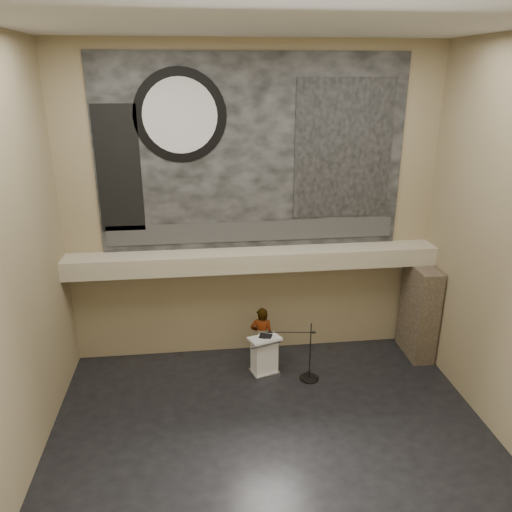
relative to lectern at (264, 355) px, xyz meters
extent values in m
plane|color=black|center=(-0.16, -2.63, -0.55)|extent=(10.00, 10.00, 0.00)
plane|color=silver|center=(-0.16, -2.63, 7.95)|extent=(10.00, 10.00, 0.00)
cube|color=#8E7D5A|center=(-0.16, 1.37, 3.70)|extent=(10.00, 0.02, 8.50)
cube|color=#8E7D5A|center=(-0.16, -6.63, 3.70)|extent=(10.00, 0.02, 8.50)
cube|color=#8E7D5A|center=(-5.16, -2.63, 3.70)|extent=(0.02, 8.00, 8.50)
cube|color=tan|center=(-0.16, 0.97, 2.40)|extent=(10.00, 0.80, 0.50)
cylinder|color=#B2893D|center=(-1.76, 0.92, 2.12)|extent=(0.04, 0.04, 0.06)
cylinder|color=#B2893D|center=(1.74, 0.92, 2.12)|extent=(0.04, 0.04, 0.06)
cube|color=black|center=(-0.16, 1.34, 5.15)|extent=(8.00, 0.05, 5.00)
cube|color=#2C2C2C|center=(-0.16, 1.30, 3.10)|extent=(7.76, 0.02, 0.55)
cylinder|color=black|center=(-1.96, 1.30, 6.15)|extent=(2.30, 0.02, 2.30)
cylinder|color=silver|center=(-1.96, 1.28, 6.15)|extent=(1.84, 0.02, 1.84)
cube|color=black|center=(2.24, 1.30, 5.25)|extent=(2.60, 0.02, 3.60)
cube|color=black|center=(-3.56, 1.30, 4.85)|extent=(1.10, 0.02, 3.20)
cube|color=#3E3226|center=(4.49, 0.52, 0.80)|extent=(0.60, 1.40, 2.70)
cube|color=silver|center=(0.00, 0.00, -0.51)|extent=(0.84, 0.73, 0.08)
cube|color=white|center=(0.00, 0.00, 0.01)|extent=(0.73, 0.60, 0.96)
cube|color=white|center=(0.00, -0.02, 0.52)|extent=(0.93, 0.77, 0.14)
cube|color=black|center=(0.03, 0.03, 0.56)|extent=(0.39, 0.35, 0.04)
cube|color=silver|center=(-0.09, 0.00, 0.55)|extent=(0.23, 0.30, 0.00)
imported|color=silver|center=(-0.01, 0.46, 0.31)|extent=(0.71, 0.55, 1.74)
cylinder|color=black|center=(1.15, -0.41, -0.54)|extent=(0.52, 0.52, 0.02)
cylinder|color=black|center=(1.15, -0.41, 0.28)|extent=(0.03, 0.03, 1.66)
cylinder|color=black|center=(0.63, -0.35, 0.84)|extent=(1.17, 0.16, 0.02)
camera|label=1|loc=(-1.61, -11.55, 7.15)|focal=35.00mm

